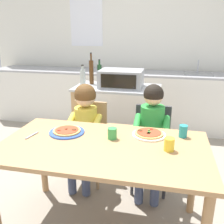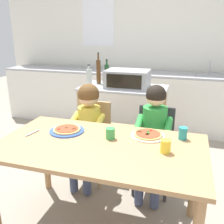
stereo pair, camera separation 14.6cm
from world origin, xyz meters
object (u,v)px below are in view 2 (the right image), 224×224
bottle_squat_spirits (89,78)px  pizza_plate_blue_rimmed (67,130)px  toaster_oven (127,79)px  drinking_cup_green (110,133)px  serving_spoon (33,133)px  dining_table (100,156)px  child_in_green_shirt (153,130)px  child_in_yellow_shirt (87,121)px  dining_chair_left (92,135)px  dining_chair_right (154,143)px  pizza_plate_white (148,135)px  drinking_cup_teal (183,133)px  bottle_dark_olive_oil (107,73)px  drinking_cup_yellow (166,146)px  kitchen_island_cart (123,111)px  bottle_clear_vinegar (99,71)px

bottle_squat_spirits → pizza_plate_blue_rimmed: size_ratio=0.95×
toaster_oven → drinking_cup_green: 1.15m
serving_spoon → dining_table: bearing=-2.7°
child_in_green_shirt → drinking_cup_green: size_ratio=12.24×
child_in_yellow_shirt → serving_spoon: size_ratio=7.25×
bottle_squat_spirits → child_in_green_shirt: 1.05m
dining_chair_left → drinking_cup_green: bearing=-56.3°
dining_chair_right → child_in_yellow_shirt: 0.68m
dining_table → pizza_plate_white: bearing=38.1°
toaster_oven → dining_chair_right: size_ratio=0.61×
child_in_yellow_shirt → pizza_plate_white: 0.72m
bottle_squat_spirits → drinking_cup_green: bottle_squat_spirits is taller
child_in_green_shirt → drinking_cup_teal: child_in_green_shirt is taller
bottle_dark_olive_oil → child_in_green_shirt: bearing=-50.0°
dining_chair_left → child_in_yellow_shirt: child_in_yellow_shirt is taller
drinking_cup_teal → serving_spoon: size_ratio=0.67×
dining_table → bottle_dark_olive_oil: bearing=106.2°
child_in_yellow_shirt → drinking_cup_yellow: (0.80, -0.55, 0.11)m
pizza_plate_blue_rimmed → toaster_oven: bearing=78.2°
child_in_green_shirt → drinking_cup_green: (-0.26, -0.44, 0.11)m
bottle_dark_olive_oil → dining_chair_left: (0.08, -0.73, -0.52)m
dining_table → pizza_plate_blue_rimmed: 0.38m
dining_chair_left → pizza_plate_white: 0.82m
drinking_cup_teal → drinking_cup_yellow: bearing=-111.9°
toaster_oven → dining_table: size_ratio=0.33×
drinking_cup_teal → serving_spoon: (-1.14, -0.24, -0.04)m
dining_chair_left → drinking_cup_yellow: drinking_cup_yellow is taller
kitchen_island_cart → dining_table: 1.26m
drinking_cup_green → drinking_cup_teal: bearing=16.1°
dining_chair_right → pizza_plate_blue_rimmed: (-0.64, -0.53, 0.27)m
child_in_yellow_shirt → drinking_cup_yellow: 0.97m
bottle_squat_spirits → pizza_plate_blue_rimmed: (0.19, -0.96, -0.24)m
serving_spoon → drinking_cup_yellow: bearing=-0.7°
bottle_dark_olive_oil → drinking_cup_green: size_ratio=3.44×
child_in_green_shirt → drinking_cup_teal: 0.40m
dining_table → drinking_cup_teal: drinking_cup_teal is taller
drinking_cup_yellow → bottle_squat_spirits: bearing=131.9°
bottle_squat_spirits → pizza_plate_blue_rimmed: bottle_squat_spirits is taller
bottle_clear_vinegar → drinking_cup_green: size_ratio=4.43×
kitchen_island_cart → drinking_cup_teal: (0.71, -0.98, 0.20)m
child_in_green_shirt → pizza_plate_blue_rimmed: bearing=-147.4°
drinking_cup_yellow → serving_spoon: drinking_cup_yellow is taller
bottle_clear_vinegar → serving_spoon: size_ratio=2.70×
drinking_cup_green → dining_chair_left: bearing=123.7°
dining_table → child_in_green_shirt: size_ratio=1.43×
bottle_squat_spirits → child_in_yellow_shirt: (0.19, -0.55, -0.32)m
kitchen_island_cart → child_in_yellow_shirt: 0.71m
bottle_squat_spirits → drinking_cup_yellow: bearing=-48.1°
child_in_green_shirt → serving_spoon: size_ratio=7.45×
bottle_squat_spirits → drinking_cup_yellow: 1.49m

